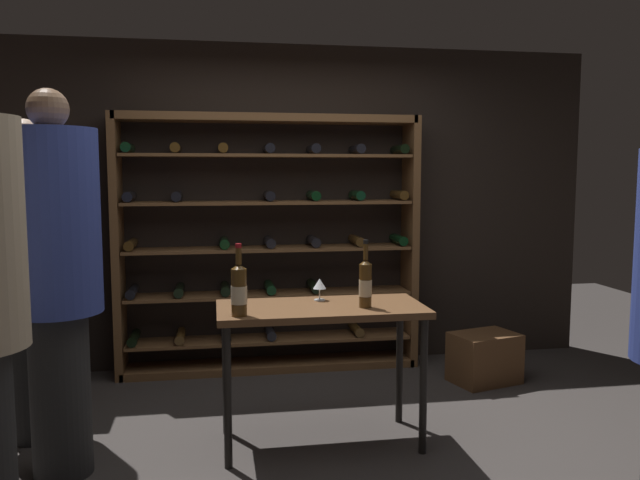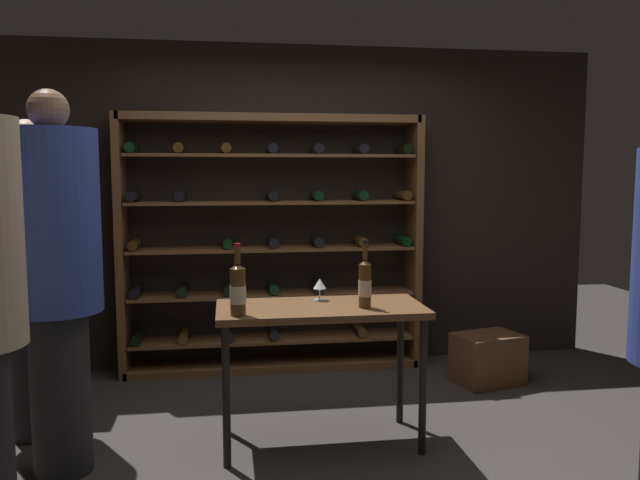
{
  "view_description": "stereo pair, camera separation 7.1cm",
  "coord_description": "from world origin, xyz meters",
  "px_view_note": "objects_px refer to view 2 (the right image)",
  "views": [
    {
      "loc": [
        -0.63,
        -3.39,
        1.59
      ],
      "look_at": [
        -0.01,
        0.24,
        1.19
      ],
      "focal_mm": 35.36,
      "sensor_mm": 36.0,
      "label": 1
    },
    {
      "loc": [
        -0.56,
        -3.4,
        1.59
      ],
      "look_at": [
        -0.01,
        0.24,
        1.19
      ],
      "focal_mm": 35.36,
      "sensor_mm": 36.0,
      "label": 2
    }
  ],
  "objects_px": {
    "wine_rack": "(271,244)",
    "person_bystander_red_print": "(33,265)",
    "display_cabinet": "(38,282)",
    "wine_bottle_gold_foil": "(365,283)",
    "wine_bottle_red_label": "(238,289)",
    "tasting_table": "(321,322)",
    "wine_glass_stemmed_right": "(320,285)",
    "person_host_in_suit": "(55,265)",
    "wine_crate": "(488,359)"
  },
  "relations": [
    {
      "from": "wine_rack",
      "to": "person_bystander_red_print",
      "type": "height_order",
      "value": "wine_rack"
    },
    {
      "from": "display_cabinet",
      "to": "wine_bottle_gold_foil",
      "type": "height_order",
      "value": "display_cabinet"
    },
    {
      "from": "display_cabinet",
      "to": "wine_bottle_red_label",
      "type": "bearing_deg",
      "value": -43.76
    },
    {
      "from": "wine_bottle_red_label",
      "to": "wine_bottle_gold_foil",
      "type": "relative_size",
      "value": 1.01
    },
    {
      "from": "tasting_table",
      "to": "wine_glass_stemmed_right",
      "type": "bearing_deg",
      "value": 83.41
    },
    {
      "from": "wine_rack",
      "to": "display_cabinet",
      "type": "distance_m",
      "value": 1.73
    },
    {
      "from": "display_cabinet",
      "to": "wine_bottle_gold_foil",
      "type": "bearing_deg",
      "value": -30.35
    },
    {
      "from": "person_host_in_suit",
      "to": "wine_bottle_gold_foil",
      "type": "xyz_separation_m",
      "value": [
        1.65,
        0.06,
        -0.15
      ]
    },
    {
      "from": "wine_crate",
      "to": "person_bystander_red_print",
      "type": "bearing_deg",
      "value": -170.91
    },
    {
      "from": "wine_rack",
      "to": "person_host_in_suit",
      "type": "xyz_separation_m",
      "value": [
        -1.23,
        -1.61,
        0.09
      ]
    },
    {
      "from": "tasting_table",
      "to": "person_bystander_red_print",
      "type": "xyz_separation_m",
      "value": [
        -1.67,
        0.37,
        0.31
      ]
    },
    {
      "from": "wine_rack",
      "to": "wine_bottle_gold_foil",
      "type": "relative_size",
      "value": 6.18
    },
    {
      "from": "wine_bottle_red_label",
      "to": "wine_crate",
      "type": "bearing_deg",
      "value": 29.12
    },
    {
      "from": "wine_crate",
      "to": "wine_bottle_red_label",
      "type": "height_order",
      "value": "wine_bottle_red_label"
    },
    {
      "from": "person_bystander_red_print",
      "to": "wine_crate",
      "type": "height_order",
      "value": "person_bystander_red_print"
    },
    {
      "from": "person_bystander_red_print",
      "to": "wine_rack",
      "type": "bearing_deg",
      "value": 72.32
    },
    {
      "from": "wine_bottle_red_label",
      "to": "wine_bottle_gold_foil",
      "type": "distance_m",
      "value": 0.72
    },
    {
      "from": "wine_crate",
      "to": "tasting_table",
      "type": "bearing_deg",
      "value": -148.43
    },
    {
      "from": "tasting_table",
      "to": "person_host_in_suit",
      "type": "distance_m",
      "value": 1.47
    },
    {
      "from": "wine_bottle_red_label",
      "to": "wine_glass_stemmed_right",
      "type": "distance_m",
      "value": 0.6
    },
    {
      "from": "person_host_in_suit",
      "to": "display_cabinet",
      "type": "distance_m",
      "value": 1.41
    },
    {
      "from": "wine_crate",
      "to": "display_cabinet",
      "type": "distance_m",
      "value": 3.35
    },
    {
      "from": "person_bystander_red_print",
      "to": "wine_crate",
      "type": "distance_m",
      "value": 3.23
    },
    {
      "from": "wine_glass_stemmed_right",
      "to": "tasting_table",
      "type": "bearing_deg",
      "value": -96.59
    },
    {
      "from": "wine_glass_stemmed_right",
      "to": "wine_bottle_gold_foil",
      "type": "bearing_deg",
      "value": -46.88
    },
    {
      "from": "wine_crate",
      "to": "wine_glass_stemmed_right",
      "type": "height_order",
      "value": "wine_glass_stemmed_right"
    },
    {
      "from": "person_bystander_red_print",
      "to": "wine_bottle_gold_foil",
      "type": "relative_size",
      "value": 4.9
    },
    {
      "from": "person_host_in_suit",
      "to": "person_bystander_red_print",
      "type": "distance_m",
      "value": 0.59
    },
    {
      "from": "wine_bottle_gold_foil",
      "to": "person_bystander_red_print",
      "type": "bearing_deg",
      "value": 166.55
    },
    {
      "from": "wine_bottle_gold_foil",
      "to": "wine_glass_stemmed_right",
      "type": "distance_m",
      "value": 0.33
    },
    {
      "from": "wine_bottle_red_label",
      "to": "wine_glass_stemmed_right",
      "type": "relative_size",
      "value": 2.96
    },
    {
      "from": "tasting_table",
      "to": "wine_bottle_red_label",
      "type": "distance_m",
      "value": 0.56
    },
    {
      "from": "person_host_in_suit",
      "to": "wine_bottle_red_label",
      "type": "distance_m",
      "value": 0.94
    },
    {
      "from": "wine_bottle_red_label",
      "to": "person_bystander_red_print",
      "type": "bearing_deg",
      "value": 155.05
    },
    {
      "from": "person_bystander_red_print",
      "to": "person_host_in_suit",
      "type": "bearing_deg",
      "value": -27.09
    },
    {
      "from": "person_host_in_suit",
      "to": "wine_crate",
      "type": "height_order",
      "value": "person_host_in_suit"
    },
    {
      "from": "wine_rack",
      "to": "tasting_table",
      "type": "relative_size",
      "value": 2.01
    },
    {
      "from": "wine_bottle_gold_foil",
      "to": "wine_glass_stemmed_right",
      "type": "relative_size",
      "value": 2.94
    },
    {
      "from": "tasting_table",
      "to": "wine_bottle_gold_foil",
      "type": "distance_m",
      "value": 0.35
    },
    {
      "from": "wine_bottle_red_label",
      "to": "display_cabinet",
      "type": "bearing_deg",
      "value": 136.24
    },
    {
      "from": "person_bystander_red_print",
      "to": "display_cabinet",
      "type": "xyz_separation_m",
      "value": [
        -0.2,
        0.78,
        -0.23
      ]
    },
    {
      "from": "wine_rack",
      "to": "wine_bottle_gold_foil",
      "type": "height_order",
      "value": "wine_rack"
    },
    {
      "from": "person_host_in_suit",
      "to": "tasting_table",
      "type": "bearing_deg",
      "value": 99.65
    },
    {
      "from": "wine_bottle_gold_foil",
      "to": "wine_crate",
      "type": "bearing_deg",
      "value": 39.17
    },
    {
      "from": "wine_rack",
      "to": "wine_bottle_red_label",
      "type": "relative_size",
      "value": 6.13
    },
    {
      "from": "wine_crate",
      "to": "display_cabinet",
      "type": "xyz_separation_m",
      "value": [
        -3.28,
        0.28,
        0.62
      ]
    },
    {
      "from": "wine_rack",
      "to": "tasting_table",
      "type": "xyz_separation_m",
      "value": [
        0.18,
        -1.46,
        -0.3
      ]
    },
    {
      "from": "wine_crate",
      "to": "wine_bottle_red_label",
      "type": "bearing_deg",
      "value": -150.88
    },
    {
      "from": "person_host_in_suit",
      "to": "wine_bottle_gold_foil",
      "type": "relative_size",
      "value": 5.18
    },
    {
      "from": "person_bystander_red_print",
      "to": "wine_bottle_red_label",
      "type": "height_order",
      "value": "person_bystander_red_print"
    }
  ]
}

